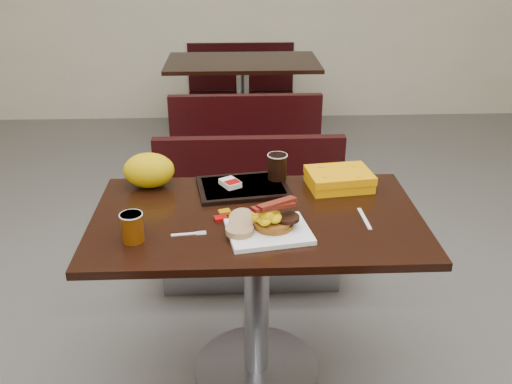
{
  "coord_description": "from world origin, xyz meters",
  "views": [
    {
      "loc": [
        -0.08,
        -1.79,
        1.7
      ],
      "look_at": [
        -0.0,
        0.05,
        0.82
      ],
      "focal_mm": 38.88,
      "sensor_mm": 36.0,
      "label": 1
    }
  ],
  "objects_px": {
    "knife": "(364,219)",
    "paper_bag": "(149,170)",
    "bench_far_s": "(245,138)",
    "table_near": "(257,299)",
    "clamshell": "(339,179)",
    "tray": "(243,187)",
    "coffee_cup_far": "(277,167)",
    "platter": "(269,232)",
    "fork": "(184,234)",
    "bench_far_n": "(241,86)",
    "bench_near_n": "(251,218)",
    "table_far": "(243,107)",
    "coffee_cup_near": "(132,228)",
    "pancake_stack": "(274,223)",
    "hashbrown_sleeve_left": "(230,183)"
  },
  "relations": [
    {
      "from": "bench_far_s",
      "to": "coffee_cup_far",
      "type": "relative_size",
      "value": 9.49
    },
    {
      "from": "tray",
      "to": "hashbrown_sleeve_left",
      "type": "xyz_separation_m",
      "value": [
        -0.05,
        -0.0,
        0.02
      ]
    },
    {
      "from": "knife",
      "to": "pancake_stack",
      "type": "bearing_deg",
      "value": -80.29
    },
    {
      "from": "bench_near_n",
      "to": "platter",
      "type": "relative_size",
      "value": 3.61
    },
    {
      "from": "knife",
      "to": "bench_near_n",
      "type": "bearing_deg",
      "value": -154.7
    },
    {
      "from": "bench_far_s",
      "to": "bench_far_n",
      "type": "relative_size",
      "value": 1.0
    },
    {
      "from": "platter",
      "to": "paper_bag",
      "type": "bearing_deg",
      "value": 128.47
    },
    {
      "from": "coffee_cup_far",
      "to": "paper_bag",
      "type": "height_order",
      "value": "paper_bag"
    },
    {
      "from": "table_near",
      "to": "hashbrown_sleeve_left",
      "type": "height_order",
      "value": "hashbrown_sleeve_left"
    },
    {
      "from": "coffee_cup_near",
      "to": "hashbrown_sleeve_left",
      "type": "height_order",
      "value": "coffee_cup_near"
    },
    {
      "from": "coffee_cup_near",
      "to": "knife",
      "type": "xyz_separation_m",
      "value": [
        0.81,
        0.12,
        -0.05
      ]
    },
    {
      "from": "table_near",
      "to": "tray",
      "type": "relative_size",
      "value": 3.39
    },
    {
      "from": "paper_bag",
      "to": "pancake_stack",
      "type": "bearing_deg",
      "value": -39.09
    },
    {
      "from": "bench_far_s",
      "to": "coffee_cup_far",
      "type": "bearing_deg",
      "value": -86.6
    },
    {
      "from": "platter",
      "to": "tray",
      "type": "xyz_separation_m",
      "value": [
        -0.08,
        0.36,
        0.0
      ]
    },
    {
      "from": "table_near",
      "to": "coffee_cup_far",
      "type": "relative_size",
      "value": 11.39
    },
    {
      "from": "knife",
      "to": "clamshell",
      "type": "distance_m",
      "value": 0.28
    },
    {
      "from": "bench_near_n",
      "to": "clamshell",
      "type": "distance_m",
      "value": 0.72
    },
    {
      "from": "hashbrown_sleeve_left",
      "to": "bench_far_s",
      "type": "bearing_deg",
      "value": 56.73
    },
    {
      "from": "bench_far_s",
      "to": "bench_far_n",
      "type": "distance_m",
      "value": 1.4
    },
    {
      "from": "table_near",
      "to": "hashbrown_sleeve_left",
      "type": "relative_size",
      "value": 14.37
    },
    {
      "from": "pancake_stack",
      "to": "coffee_cup_near",
      "type": "xyz_separation_m",
      "value": [
        -0.47,
        -0.05,
        0.02
      ]
    },
    {
      "from": "coffee_cup_near",
      "to": "fork",
      "type": "bearing_deg",
      "value": 11.62
    },
    {
      "from": "table_far",
      "to": "bench_far_n",
      "type": "relative_size",
      "value": 1.2
    },
    {
      "from": "paper_bag",
      "to": "hashbrown_sleeve_left",
      "type": "bearing_deg",
      "value": -7.84
    },
    {
      "from": "table_far",
      "to": "pancake_stack",
      "type": "height_order",
      "value": "pancake_stack"
    },
    {
      "from": "bench_far_s",
      "to": "table_near",
      "type": "bearing_deg",
      "value": -90.0
    },
    {
      "from": "bench_near_n",
      "to": "hashbrown_sleeve_left",
      "type": "distance_m",
      "value": 0.64
    },
    {
      "from": "table_near",
      "to": "fork",
      "type": "distance_m",
      "value": 0.47
    },
    {
      "from": "table_far",
      "to": "knife",
      "type": "xyz_separation_m",
      "value": [
        0.39,
        -2.65,
        0.38
      ]
    },
    {
      "from": "table_far",
      "to": "bench_far_s",
      "type": "xyz_separation_m",
      "value": [
        0.0,
        -0.7,
        -0.02
      ]
    },
    {
      "from": "bench_near_n",
      "to": "paper_bag",
      "type": "distance_m",
      "value": 0.76
    },
    {
      "from": "table_near",
      "to": "bench_far_n",
      "type": "xyz_separation_m",
      "value": [
        0.0,
        3.3,
        -0.02
      ]
    },
    {
      "from": "tray",
      "to": "hashbrown_sleeve_left",
      "type": "distance_m",
      "value": 0.05
    },
    {
      "from": "bench_near_n",
      "to": "platter",
      "type": "distance_m",
      "value": 0.93
    },
    {
      "from": "bench_near_n",
      "to": "clamshell",
      "type": "bearing_deg",
      "value": -53.85
    },
    {
      "from": "table_near",
      "to": "knife",
      "type": "height_order",
      "value": "knife"
    },
    {
      "from": "knife",
      "to": "tray",
      "type": "xyz_separation_m",
      "value": [
        -0.43,
        0.27,
        0.01
      ]
    },
    {
      "from": "clamshell",
      "to": "tray",
      "type": "bearing_deg",
      "value": 173.24
    },
    {
      "from": "table_far",
      "to": "fork",
      "type": "xyz_separation_m",
      "value": [
        -0.26,
        -2.73,
        0.38
      ]
    },
    {
      "from": "coffee_cup_near",
      "to": "table_near",
      "type": "bearing_deg",
      "value": 21.59
    },
    {
      "from": "bench_far_s",
      "to": "fork",
      "type": "height_order",
      "value": "fork"
    },
    {
      "from": "table_far",
      "to": "coffee_cup_far",
      "type": "relative_size",
      "value": 11.39
    },
    {
      "from": "fork",
      "to": "tray",
      "type": "height_order",
      "value": "tray"
    },
    {
      "from": "table_far",
      "to": "hashbrown_sleeve_left",
      "type": "bearing_deg",
      "value": -92.33
    },
    {
      "from": "coffee_cup_far",
      "to": "platter",
      "type": "bearing_deg",
      "value": -98.2
    },
    {
      "from": "bench_far_n",
      "to": "coffee_cup_near",
      "type": "relative_size",
      "value": 9.87
    },
    {
      "from": "knife",
      "to": "paper_bag",
      "type": "distance_m",
      "value": 0.87
    },
    {
      "from": "clamshell",
      "to": "paper_bag",
      "type": "xyz_separation_m",
      "value": [
        -0.76,
        0.04,
        0.04
      ]
    },
    {
      "from": "bench_far_n",
      "to": "knife",
      "type": "bearing_deg",
      "value": -83.4
    }
  ]
}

